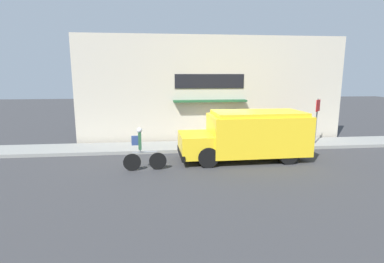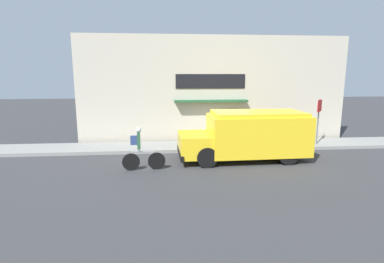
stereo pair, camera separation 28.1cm
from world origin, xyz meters
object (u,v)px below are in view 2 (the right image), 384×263
(school_bus, at_px, (249,135))
(trash_bin, at_px, (281,135))
(stop_sign_post, at_px, (319,114))
(cyclist, at_px, (141,150))

(school_bus, distance_m, trash_bin, 3.36)
(trash_bin, bearing_deg, school_bus, -135.83)
(school_bus, distance_m, stop_sign_post, 4.70)
(stop_sign_post, bearing_deg, school_bus, -154.91)
(school_bus, relative_size, stop_sign_post, 2.40)
(cyclist, distance_m, trash_bin, 7.83)
(school_bus, distance_m, cyclist, 4.81)
(school_bus, bearing_deg, trash_bin, 42.69)
(cyclist, bearing_deg, school_bus, 9.94)
(school_bus, relative_size, trash_bin, 6.09)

